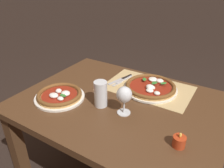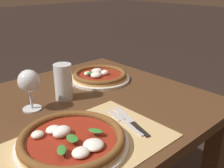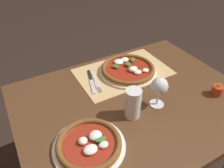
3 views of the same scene
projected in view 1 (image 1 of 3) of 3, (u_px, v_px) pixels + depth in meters
dining_table at (119, 118)px, 1.30m from camera, size 1.14×0.86×0.74m
paper_placemat at (148, 88)px, 1.38m from camera, size 0.53×0.34×0.00m
pizza_near at (151, 87)px, 1.34m from camera, size 0.33×0.33×0.05m
pizza_far at (60, 95)px, 1.26m from camera, size 0.29×0.29×0.05m
wine_glass at (124, 96)px, 1.09m from camera, size 0.08×0.08×0.16m
pint_glass at (101, 94)px, 1.18m from camera, size 0.07×0.07×0.15m
fork at (122, 81)px, 1.45m from camera, size 0.05×0.20×0.00m
knife at (120, 79)px, 1.47m from camera, size 0.08×0.21×0.01m
votive_candle at (179, 142)px, 0.92m from camera, size 0.06×0.06×0.07m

